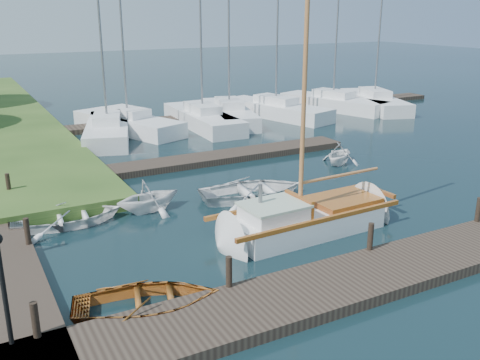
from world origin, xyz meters
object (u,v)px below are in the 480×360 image
dinghy (147,297)px  tender_c (253,188)px  lamp_post (1,274)px  marina_boat_1 (128,122)px  mooring_post_4 (27,231)px  marina_boat_5 (333,102)px  marina_boat_3 (229,112)px  marina_boat_4 (276,108)px  mooring_post_5 (8,184)px  tender_d (340,152)px  mooring_post_2 (370,236)px  marina_boat_6 (374,101)px  mooring_post_1 (229,272)px  marina_boat_0 (108,129)px  mooring_post_0 (35,320)px  tender_a (66,214)px  tender_b (148,194)px  marina_boat_2 (203,117)px  mooring_post_3 (478,210)px  sailboat (309,221)px

dinghy → tender_c: 8.38m
lamp_post → marina_boat_1: marina_boat_1 is taller
mooring_post_4 → marina_boat_5: size_ratio=0.08×
marina_boat_3 → marina_boat_4: size_ratio=0.96×
marina_boat_5 → mooring_post_5: bearing=95.7°
tender_d → marina_boat_3: bearing=-31.4°
mooring_post_2 → marina_boat_1: size_ratio=0.08×
mooring_post_5 → marina_boat_6: (25.53, 8.87, -0.14)m
mooring_post_1 → marina_boat_0: bearing=84.0°
dinghy → tender_d: size_ratio=1.61×
mooring_post_0 → tender_a: bearing=74.1°
mooring_post_4 → marina_boat_4: marina_boat_4 is taller
mooring_post_1 → marina_boat_3: 22.12m
tender_c → tender_d: (5.92, 2.26, 0.15)m
mooring_post_4 → tender_c: bearing=7.7°
mooring_post_4 → dinghy: mooring_post_4 is taller
dinghy → marina_boat_6: 29.92m
tender_d → marina_boat_5: (8.48, 11.45, 0.00)m
tender_b → mooring_post_1: bearing=168.8°
mooring_post_5 → marina_boat_4: size_ratio=0.07×
marina_boat_2 → marina_boat_5: size_ratio=1.02×
marina_boat_4 → dinghy: bearing=125.0°
mooring_post_1 → tender_b: bearing=88.0°
marina_boat_3 → mooring_post_4: bearing=151.7°
marina_boat_1 → marina_boat_4: 10.01m
mooring_post_5 → marina_boat_2: 14.91m
dinghy → tender_c: size_ratio=0.87×
mooring_post_5 → tender_c: (8.13, -3.90, -0.29)m
mooring_post_3 → tender_d: tender_d is taller
sailboat → marina_boat_4: 19.35m
lamp_post → marina_boat_1: (8.48, 19.76, -1.31)m
mooring_post_0 → mooring_post_5: same height
marina_boat_0 → mooring_post_4: bearing=173.3°
mooring_post_2 → mooring_post_5: 13.12m
mooring_post_3 → marina_boat_4: 19.97m
marina_boat_3 → marina_boat_6: bearing=-78.4°
tender_b → marina_boat_4: 18.41m
tender_c → marina_boat_2: 13.41m
mooring_post_1 → tender_b: tender_b is taller
sailboat → marina_boat_0: marina_boat_0 is taller
mooring_post_2 → marina_boat_4: size_ratio=0.07×
mooring_post_0 → tender_a: 7.04m
mooring_post_1 → marina_boat_2: (7.92, 18.96, -0.13)m
sailboat → marina_boat_4: (9.33, 16.95, 0.23)m
mooring_post_1 → tender_c: (4.13, 6.10, -0.29)m
mooring_post_0 → tender_c: 10.57m
marina_boat_6 → tender_c: bearing=145.1°
marina_boat_1 → marina_boat_4: (10.01, -0.30, 0.01)m
mooring_post_5 → sailboat: (8.17, -7.49, -0.36)m
sailboat → marina_boat_3: bearing=68.5°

